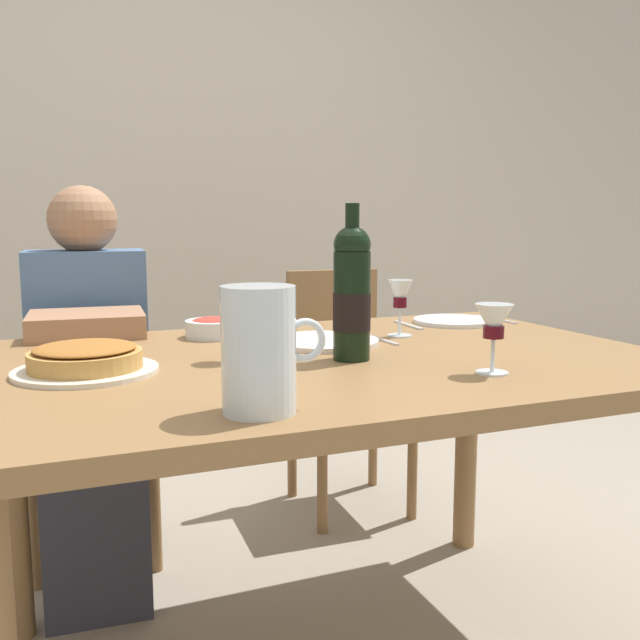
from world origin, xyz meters
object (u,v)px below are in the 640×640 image
(dinner_plate_left_setting, at_px, (453,321))
(water_pitcher, at_px, (259,357))
(diner_left, at_px, (90,376))
(chair_right, at_px, (342,372))
(salad_bowl, at_px, (213,327))
(dinner_plate_right_setting, at_px, (325,341))
(chair_left, at_px, (91,396))
(wine_bottle, at_px, (352,293))
(dining_table, at_px, (325,397))
(baked_tart, at_px, (86,360))
(wine_glass_left_diner, at_px, (400,297))
(wine_glass_centre, at_px, (346,291))
(wine_glass_right_diner, at_px, (237,317))
(wine_glass_spare, at_px, (494,325))

(dinner_plate_left_setting, bearing_deg, water_pitcher, -139.28)
(diner_left, distance_m, chair_right, 0.96)
(water_pitcher, xyz_separation_m, salad_bowl, (0.10, 0.72, -0.06))
(dinner_plate_right_setting, height_order, chair_left, chair_left)
(dinner_plate_left_setting, relative_size, dinner_plate_right_setting, 0.88)
(salad_bowl, bearing_deg, wine_bottle, -62.17)
(dinner_plate_right_setting, bearing_deg, dining_table, -112.46)
(baked_tart, height_order, diner_left, diner_left)
(dining_table, xyz_separation_m, wine_glass_left_diner, (0.28, 0.17, 0.19))
(wine_glass_centre, xyz_separation_m, diner_left, (-0.66, 0.33, -0.25))
(wine_glass_right_diner, bearing_deg, dinner_plate_left_setting, 21.70)
(water_pitcher, bearing_deg, dinner_plate_left_setting, 40.72)
(dinner_plate_left_setting, xyz_separation_m, diner_left, (-1.00, 0.34, -0.15))
(wine_glass_left_diner, bearing_deg, wine_glass_centre, 117.45)
(chair_right, bearing_deg, wine_glass_left_diner, 79.48)
(wine_bottle, distance_m, water_pitcher, 0.45)
(dinner_plate_right_setting, bearing_deg, baked_tart, -167.58)
(wine_glass_spare, distance_m, chair_right, 1.28)
(chair_right, bearing_deg, wine_glass_right_diner, 56.57)
(wine_glass_right_diner, distance_m, chair_left, 0.97)
(wine_bottle, relative_size, chair_right, 0.39)
(wine_glass_spare, bearing_deg, water_pitcher, -169.69)
(dinner_plate_left_setting, bearing_deg, chair_left, 149.54)
(salad_bowl, height_order, chair_left, chair_left)
(dining_table, height_order, wine_glass_spare, wine_glass_spare)
(dining_table, height_order, dinner_plate_right_setting, dinner_plate_right_setting)
(salad_bowl, xyz_separation_m, dinner_plate_right_setting, (0.23, -0.20, -0.02))
(wine_glass_left_diner, height_order, wine_glass_centre, wine_glass_centre)
(wine_glass_right_diner, distance_m, wine_glass_spare, 0.53)
(dinner_plate_right_setting, bearing_deg, wine_glass_left_diner, 7.33)
(dining_table, relative_size, water_pitcher, 7.48)
(chair_left, height_order, chair_right, same)
(chair_right, bearing_deg, dinner_plate_left_setting, 100.49)
(chair_left, distance_m, diner_left, 0.26)
(water_pitcher, bearing_deg, chair_right, 60.97)
(wine_glass_left_diner, height_order, dinner_plate_left_setting, wine_glass_left_diner)
(dinner_plate_right_setting, xyz_separation_m, diner_left, (-0.52, 0.52, -0.15))
(baked_tart, relative_size, wine_glass_centre, 1.87)
(baked_tart, bearing_deg, chair_right, 43.33)
(dining_table, bearing_deg, wine_glass_centre, 58.44)
(wine_glass_left_diner, xyz_separation_m, wine_glass_centre, (-0.08, 0.16, 0.01))
(water_pitcher, distance_m, diner_left, 1.08)
(wine_bottle, xyz_separation_m, wine_glass_centre, (0.16, 0.38, -0.04))
(wine_glass_right_diner, bearing_deg, diner_left, 112.63)
(water_pitcher, xyz_separation_m, dinner_plate_left_setting, (0.81, 0.70, -0.08))
(wine_glass_left_diner, distance_m, wine_glass_centre, 0.18)
(wine_glass_right_diner, height_order, diner_left, diner_left)
(water_pitcher, relative_size, chair_left, 0.23)
(wine_glass_right_diner, height_order, dinner_plate_right_setting, wine_glass_right_diner)
(baked_tart, distance_m, chair_right, 1.35)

